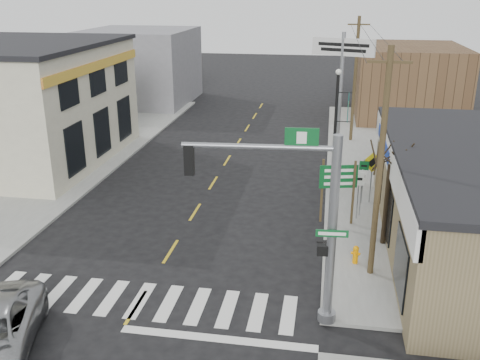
% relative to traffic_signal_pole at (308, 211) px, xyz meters
% --- Properties ---
extents(ground, '(140.00, 140.00, 0.00)m').
position_rel_traffic_signal_pole_xyz_m(ground, '(-5.47, -0.12, -3.80)').
color(ground, black).
rests_on(ground, ground).
extents(sidewalk_right, '(6.00, 38.00, 0.13)m').
position_rel_traffic_signal_pole_xyz_m(sidewalk_right, '(3.53, 12.88, -3.73)').
color(sidewalk_right, gray).
rests_on(sidewalk_right, ground).
extents(sidewalk_left, '(6.00, 38.00, 0.13)m').
position_rel_traffic_signal_pole_xyz_m(sidewalk_left, '(-14.47, 12.88, -3.73)').
color(sidewalk_left, gray).
rests_on(sidewalk_left, ground).
extents(center_line, '(0.12, 56.00, 0.01)m').
position_rel_traffic_signal_pole_xyz_m(center_line, '(-5.47, 7.88, -3.79)').
color(center_line, gold).
rests_on(center_line, ground).
extents(crosswalk, '(11.00, 2.20, 0.01)m').
position_rel_traffic_signal_pole_xyz_m(crosswalk, '(-5.47, 0.28, -3.79)').
color(crosswalk, silver).
rests_on(crosswalk, ground).
extents(left_building, '(12.00, 12.00, 6.80)m').
position_rel_traffic_signal_pole_xyz_m(left_building, '(-18.47, 13.88, -0.40)').
color(left_building, beige).
rests_on(left_building, ground).
extents(bldg_distant_right, '(8.00, 10.00, 5.60)m').
position_rel_traffic_signal_pole_xyz_m(bldg_distant_right, '(6.53, 29.88, -1.00)').
color(bldg_distant_right, brown).
rests_on(bldg_distant_right, ground).
extents(bldg_distant_left, '(9.00, 10.00, 6.40)m').
position_rel_traffic_signal_pole_xyz_m(bldg_distant_left, '(-16.47, 31.88, -0.60)').
color(bldg_distant_left, slate).
rests_on(bldg_distant_left, ground).
extents(traffic_signal_pole, '(4.86, 0.38, 6.15)m').
position_rel_traffic_signal_pole_xyz_m(traffic_signal_pole, '(0.00, 0.00, 0.00)').
color(traffic_signal_pole, gray).
rests_on(traffic_signal_pole, sidewalk_right).
extents(guide_sign, '(1.65, 0.14, 2.89)m').
position_rel_traffic_signal_pole_xyz_m(guide_sign, '(1.02, 7.47, -1.80)').
color(guide_sign, '#483A21').
rests_on(guide_sign, sidewalk_right).
extents(fire_hydrant, '(0.22, 0.22, 0.71)m').
position_rel_traffic_signal_pole_xyz_m(fire_hydrant, '(1.74, 3.89, -3.28)').
color(fire_hydrant, orange).
rests_on(fire_hydrant, sidewalk_right).
extents(ped_crossing_sign, '(0.98, 0.07, 2.53)m').
position_rel_traffic_signal_pole_xyz_m(ped_crossing_sign, '(2.62, 10.12, -1.92)').
color(ped_crossing_sign, gray).
rests_on(ped_crossing_sign, sidewalk_right).
extents(lamp_post, '(0.76, 0.60, 5.87)m').
position_rel_traffic_signal_pole_xyz_m(lamp_post, '(0.89, 13.38, -0.26)').
color(lamp_post, black).
rests_on(lamp_post, sidewalk_right).
extents(dance_center_sign, '(3.54, 0.22, 7.52)m').
position_rel_traffic_signal_pole_xyz_m(dance_center_sign, '(1.03, 15.80, 1.93)').
color(dance_center_sign, gray).
rests_on(dance_center_sign, sidewalk_right).
extents(bare_tree, '(2.51, 2.51, 5.02)m').
position_rel_traffic_signal_pole_xyz_m(bare_tree, '(2.91, 5.80, 0.28)').
color(bare_tree, black).
rests_on(bare_tree, sidewalk_right).
extents(shrub_front, '(1.41, 1.41, 1.06)m').
position_rel_traffic_signal_pole_xyz_m(shrub_front, '(5.27, 4.78, -3.14)').
color(shrub_front, '#153C15').
rests_on(shrub_front, sidewalk_right).
extents(shrub_back, '(1.14, 1.14, 0.85)m').
position_rel_traffic_signal_pole_xyz_m(shrub_back, '(3.63, 7.10, -3.24)').
color(shrub_back, black).
rests_on(shrub_back, sidewalk_right).
extents(utility_pole_near, '(1.41, 0.21, 8.10)m').
position_rel_traffic_signal_pole_xyz_m(utility_pole_near, '(2.26, 3.25, 0.49)').
color(utility_pole_near, '#4E3B27').
rests_on(utility_pole_near, sidewalk_right).
extents(utility_pole_far, '(1.41, 0.21, 8.08)m').
position_rel_traffic_signal_pole_xyz_m(utility_pole_far, '(2.03, 21.36, 0.48)').
color(utility_pole_far, '#48331D').
rests_on(utility_pole_far, sidewalk_right).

